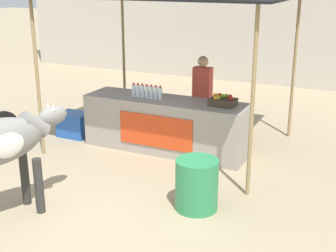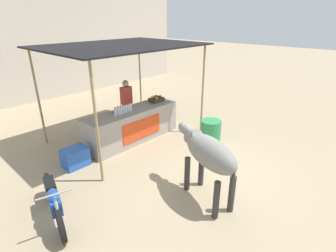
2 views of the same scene
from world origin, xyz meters
TOP-DOWN VIEW (x-y plane):
  - ground_plane at (0.00, 0.00)m, footprint 60.00×60.00m
  - building_wall_far at (0.00, 8.49)m, footprint 16.00×0.50m
  - stall_counter at (0.00, 2.20)m, footprint 3.00×0.82m
  - stall_awning at (0.00, 2.50)m, footprint 4.20×3.20m
  - water_bottle_row at (-0.35, 2.15)m, footprint 0.61×0.07m
  - fruit_crate at (1.05, 2.26)m, footprint 0.44×0.32m
  - vendor_behind_counter at (0.41, 2.95)m, footprint 0.34×0.22m
  - cooler_box at (-1.97, 2.10)m, footprint 0.60×0.44m
  - water_barrel at (1.37, 0.34)m, footprint 0.59×0.59m
  - cow at (-0.80, -1.02)m, footprint 0.94×1.84m
  - motorcycle_parked at (-3.17, 0.66)m, footprint 0.71×1.75m

SIDE VIEW (x-z plane):
  - ground_plane at x=0.00m, z-range 0.00..0.00m
  - cooler_box at x=-1.97m, z-range 0.00..0.48m
  - water_barrel at x=1.37m, z-range 0.00..0.72m
  - motorcycle_parked at x=-3.17m, z-range -0.02..0.88m
  - stall_counter at x=0.00m, z-range 0.00..0.96m
  - vendor_behind_counter at x=0.41m, z-range 0.02..1.67m
  - cow at x=-0.80m, z-range 0.32..1.75m
  - fruit_crate at x=1.05m, z-range 0.94..1.13m
  - water_bottle_row at x=-0.35m, z-range 0.95..1.20m
  - stall_awning at x=0.00m, z-range 1.27..4.04m
  - building_wall_far at x=0.00m, z-range 0.00..5.51m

